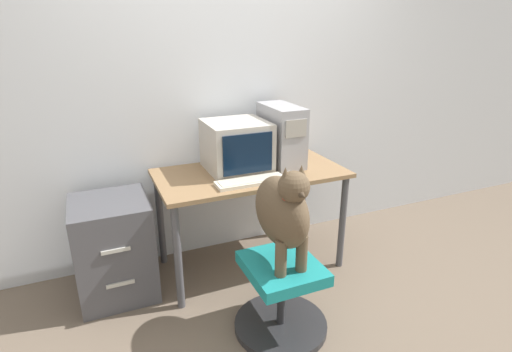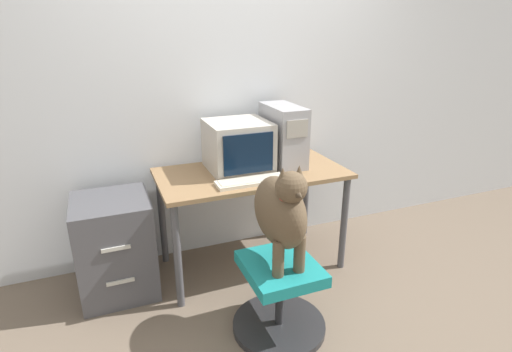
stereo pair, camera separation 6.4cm
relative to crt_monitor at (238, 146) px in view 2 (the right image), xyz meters
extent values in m
plane|color=#6B5B4C|center=(0.07, -0.43, -0.94)|extent=(12.00, 12.00, 0.00)
cube|color=silver|center=(0.07, 0.33, 0.36)|extent=(8.00, 0.05, 2.60)
cube|color=olive|center=(0.07, -0.08, -0.19)|extent=(1.34, 0.69, 0.03)
cylinder|color=#4C4C51|center=(-0.55, -0.38, -0.57)|extent=(0.05, 0.05, 0.74)
cylinder|color=#4C4C51|center=(0.69, -0.38, -0.57)|extent=(0.05, 0.05, 0.74)
cylinder|color=#4C4C51|center=(-0.55, 0.21, -0.57)|extent=(0.05, 0.05, 0.74)
cylinder|color=#4C4C51|center=(0.69, 0.21, -0.57)|extent=(0.05, 0.05, 0.74)
cube|color=#B7B2A8|center=(0.00, 0.00, 0.00)|extent=(0.43, 0.42, 0.35)
cube|color=black|center=(0.00, -0.21, 0.00)|extent=(0.35, 0.01, 0.27)
cube|color=#99999E|center=(0.35, 0.00, 0.04)|extent=(0.21, 0.44, 0.44)
cube|color=#9E998E|center=(0.35, -0.23, 0.14)|extent=(0.16, 0.01, 0.12)
cube|color=beige|center=(-0.02, -0.30, -0.16)|extent=(0.47, 0.15, 0.02)
cube|color=beige|center=(-0.02, -0.30, -0.15)|extent=(0.44, 0.12, 0.00)
ellipsoid|color=beige|center=(0.28, -0.28, -0.16)|extent=(0.06, 0.05, 0.04)
cylinder|color=#262628|center=(-0.04, -0.81, -0.92)|extent=(0.57, 0.57, 0.04)
cylinder|color=#262628|center=(-0.04, -0.81, -0.73)|extent=(0.05, 0.05, 0.35)
cube|color=teal|center=(-0.04, -0.81, -0.52)|extent=(0.41, 0.46, 0.07)
ellipsoid|color=brown|center=(-0.04, -0.79, -0.17)|extent=(0.23, 0.49, 0.39)
cylinder|color=brown|center=(-0.10, -0.92, -0.37)|extent=(0.07, 0.07, 0.22)
cylinder|color=brown|center=(0.03, -0.92, -0.37)|extent=(0.07, 0.07, 0.22)
sphere|color=brown|center=(-0.04, -0.92, 0.03)|extent=(0.17, 0.17, 0.17)
cone|color=#3E3123|center=(-0.04, -0.99, 0.02)|extent=(0.08, 0.08, 0.08)
cone|color=brown|center=(-0.08, -0.91, 0.10)|extent=(0.06, 0.06, 0.08)
cone|color=brown|center=(0.01, -0.91, 0.10)|extent=(0.06, 0.06, 0.08)
torus|color=red|center=(-0.04, -0.90, -0.03)|extent=(0.12, 0.12, 0.02)
cube|color=#4C4C51|center=(-0.91, -0.04, -0.60)|extent=(0.49, 0.50, 0.69)
cube|color=beige|center=(-0.91, -0.30, -0.48)|extent=(0.17, 0.01, 0.02)
cube|color=beige|center=(-0.91, -0.30, -0.72)|extent=(0.17, 0.01, 0.02)
camera|label=1|loc=(-0.96, -2.58, 0.79)|focal=28.00mm
camera|label=2|loc=(-0.90, -2.60, 0.79)|focal=28.00mm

